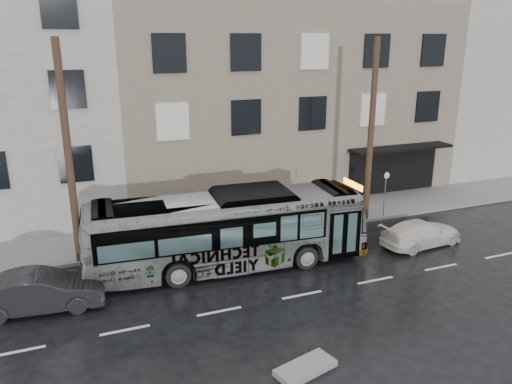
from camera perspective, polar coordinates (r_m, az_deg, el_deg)
ground at (r=20.90m, az=2.21°, el=-8.58°), size 120.00×120.00×0.00m
sidewalk at (r=25.06m, az=-2.26°, el=-3.87°), size 90.00×3.60×0.15m
building_taupe at (r=32.65m, az=1.50°, el=10.92°), size 20.00×12.00×11.00m
building_filler at (r=43.60m, az=25.72°, el=11.53°), size 18.00×12.00×12.00m
utility_pole_front at (r=25.28m, az=13.01°, el=6.67°), size 0.30×0.30×9.00m
utility_pole_rear at (r=21.00m, az=-20.66°, el=3.89°), size 0.30×0.30×9.00m
sign_post at (r=26.67m, az=14.50°, el=-0.21°), size 0.06×0.06×2.40m
bus at (r=20.35m, az=-3.36°, el=-4.40°), size 11.65×3.45×3.20m
white_sedan at (r=23.99m, az=18.35°, el=-4.47°), size 4.18×2.07×1.17m
dark_sedan at (r=19.10m, az=-23.44°, el=-10.39°), size 4.39×1.88×1.41m
slush_pile at (r=15.14m, az=5.67°, el=-19.38°), size 1.95×1.24×0.18m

